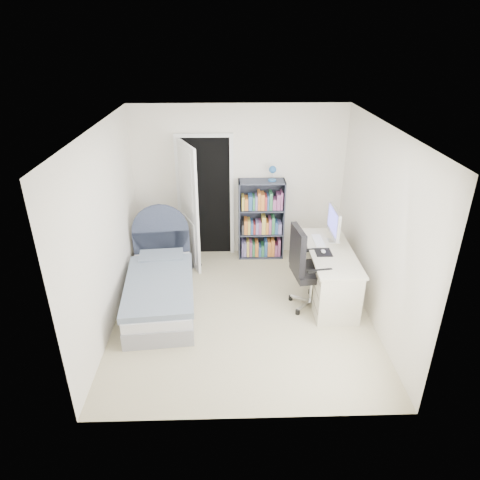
{
  "coord_description": "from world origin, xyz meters",
  "views": [
    {
      "loc": [
        -0.18,
        -4.84,
        3.47
      ],
      "look_at": [
        -0.03,
        0.17,
        1.01
      ],
      "focal_mm": 32.0,
      "sensor_mm": 36.0,
      "label": 1
    }
  ],
  "objects_px": {
    "desk": "(329,271)",
    "office_chair": "(307,265)",
    "bookcase": "(262,223)",
    "nightstand": "(167,237)",
    "floor_lamp": "(195,232)",
    "bed": "(161,287)"
  },
  "relations": [
    {
      "from": "floor_lamp",
      "to": "desk",
      "type": "relative_size",
      "value": 1.01
    },
    {
      "from": "bed",
      "to": "nightstand",
      "type": "bearing_deg",
      "value": 92.6
    },
    {
      "from": "nightstand",
      "to": "floor_lamp",
      "type": "distance_m",
      "value": 0.63
    },
    {
      "from": "bed",
      "to": "office_chair",
      "type": "height_order",
      "value": "office_chair"
    },
    {
      "from": "bed",
      "to": "desk",
      "type": "distance_m",
      "value": 2.39
    },
    {
      "from": "nightstand",
      "to": "floor_lamp",
      "type": "relative_size",
      "value": 0.39
    },
    {
      "from": "floor_lamp",
      "to": "bookcase",
      "type": "distance_m",
      "value": 1.14
    },
    {
      "from": "desk",
      "to": "office_chair",
      "type": "bearing_deg",
      "value": -145.47
    },
    {
      "from": "bed",
      "to": "desk",
      "type": "relative_size",
      "value": 1.29
    },
    {
      "from": "bookcase",
      "to": "desk",
      "type": "height_order",
      "value": "bookcase"
    },
    {
      "from": "desk",
      "to": "office_chair",
      "type": "distance_m",
      "value": 0.53
    },
    {
      "from": "bed",
      "to": "desk",
      "type": "height_order",
      "value": "desk"
    },
    {
      "from": "floor_lamp",
      "to": "bed",
      "type": "bearing_deg",
      "value": -112.66
    },
    {
      "from": "nightstand",
      "to": "office_chair",
      "type": "relative_size",
      "value": 0.49
    },
    {
      "from": "nightstand",
      "to": "floor_lamp",
      "type": "height_order",
      "value": "floor_lamp"
    },
    {
      "from": "bed",
      "to": "bookcase",
      "type": "xyz_separation_m",
      "value": [
        1.51,
        1.38,
        0.35
      ]
    },
    {
      "from": "bookcase",
      "to": "office_chair",
      "type": "relative_size",
      "value": 1.32
    },
    {
      "from": "bed",
      "to": "desk",
      "type": "bearing_deg",
      "value": 2.8
    },
    {
      "from": "bed",
      "to": "floor_lamp",
      "type": "bearing_deg",
      "value": 67.34
    },
    {
      "from": "nightstand",
      "to": "desk",
      "type": "distance_m",
      "value": 2.73
    },
    {
      "from": "floor_lamp",
      "to": "office_chair",
      "type": "relative_size",
      "value": 1.27
    },
    {
      "from": "bookcase",
      "to": "office_chair",
      "type": "distance_m",
      "value": 1.6
    }
  ]
}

